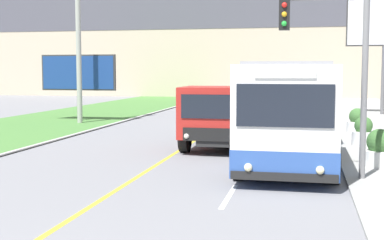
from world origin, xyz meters
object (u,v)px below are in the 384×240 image
car_distant (261,104)px  traffic_light_mast (337,54)px  billboard_small (78,74)px  planter_round_third (363,133)px  utility_pole_far (78,23)px  planter_round_second (379,150)px  planter_round_far (357,122)px  city_bus (291,108)px  dump_truck (221,117)px

car_distant → traffic_light_mast: traffic_light_mast is taller
billboard_small → planter_round_third: bearing=-28.2°
utility_pole_far → planter_round_second: size_ratio=9.73×
planter_round_far → car_distant: bearing=117.6°
car_distant → planter_round_far: 11.07m
city_bus → car_distant: city_bus is taller
city_bus → planter_round_far: (2.77, 6.12, -1.01)m
car_distant → billboard_small: size_ratio=0.97×
utility_pole_far → planter_round_third: utility_pole_far is taller
utility_pole_far → planter_round_far: size_ratio=9.66×
traffic_light_mast → planter_round_second: traffic_light_mast is taller
dump_truck → traffic_light_mast: traffic_light_mast is taller
dump_truck → traffic_light_mast: size_ratio=1.19×
dump_truck → billboard_small: (-9.73, 9.31, 1.49)m
traffic_light_mast → dump_truck: bearing=127.5°
city_bus → dump_truck: 2.59m
car_distant → traffic_light_mast: bearing=-80.0°
dump_truck → planter_round_far: (5.30, 5.71, -0.61)m
planter_round_third → planter_round_far: (0.17, 4.36, 0.00)m
billboard_small → city_bus: bearing=-38.4°
planter_round_second → car_distant: bearing=105.0°
traffic_light_mast → planter_round_third: size_ratio=4.65×
car_distant → planter_round_second: 19.19m
city_bus → planter_round_far: size_ratio=11.31×
utility_pole_far → planter_round_second: bearing=-37.7°
city_bus → planter_round_second: city_bus is taller
dump_truck → planter_round_third: size_ratio=5.54×
traffic_light_mast → planter_round_second: size_ratio=4.64×
dump_truck → traffic_light_mast: (3.78, -4.91, 2.11)m
dump_truck → traffic_light_mast: bearing=-52.5°
car_distant → planter_round_third: 15.02m
car_distant → utility_pole_far: 12.86m
city_bus → car_distant: 16.13m
traffic_light_mast → planter_round_far: (1.53, 10.62, -2.73)m
planter_round_far → billboard_small: bearing=166.5°
dump_truck → utility_pole_far: utility_pole_far is taller
car_distant → utility_pole_far: size_ratio=0.40×
city_bus → planter_round_far: city_bus is taller
dump_truck → planter_round_second: size_ratio=5.52×
city_bus → planter_round_third: size_ratio=11.44×
dump_truck → car_distant: 15.52m
billboard_small → planter_round_far: size_ratio=3.97×
city_bus → billboard_small: billboard_small is taller
car_distant → planter_round_third: (4.96, -14.17, -0.12)m
traffic_light_mast → planter_round_far: bearing=81.8°
planter_round_second → planter_round_third: size_ratio=1.00×
utility_pole_far → traffic_light_mast: size_ratio=2.10×
billboard_small → planter_round_third: size_ratio=4.02×
traffic_light_mast → billboard_small: (-13.51, 14.23, -0.63)m
billboard_small → planter_round_far: (15.04, -3.61, -2.10)m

